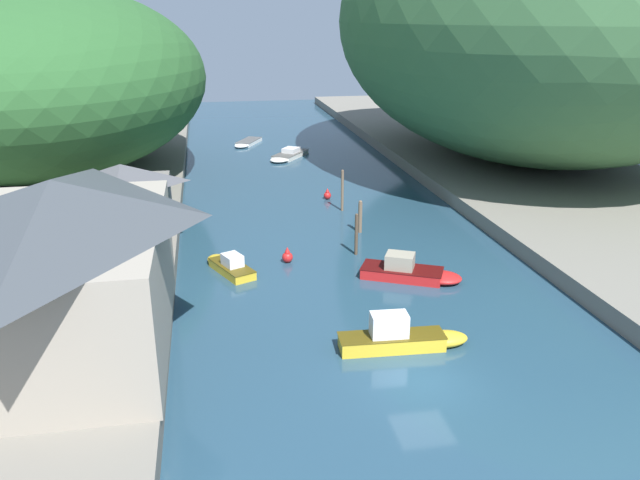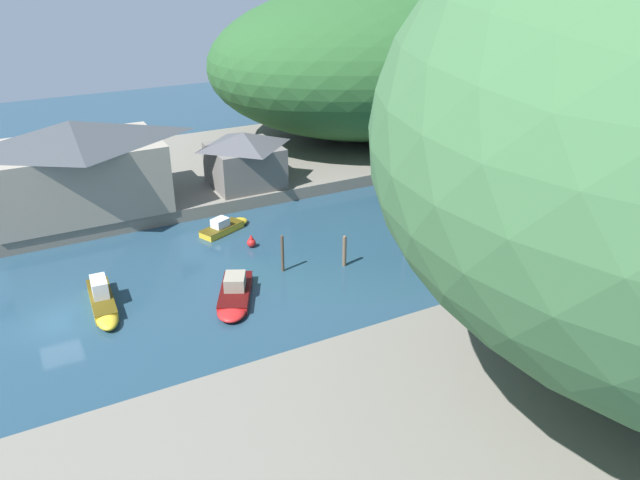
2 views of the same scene
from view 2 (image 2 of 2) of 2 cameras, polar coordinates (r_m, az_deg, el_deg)
water_surface at (r=52.55m, az=10.92°, el=1.06°), size 130.00×130.00×0.00m
left_bank at (r=69.62m, az=-0.22°, el=8.24°), size 22.00×120.00×1.12m
hillside_left at (r=73.17m, az=6.27°, el=16.19°), size 29.59×41.43×16.80m
waterfront_building at (r=54.86m, az=-21.37°, el=6.43°), size 9.23×14.40×7.55m
boathouse_shed at (r=57.43m, az=-6.91°, el=7.44°), size 6.21×6.54×4.94m
boat_cabin_cruiser at (r=41.58m, az=-7.83°, el=-5.01°), size 6.22×4.34×1.53m
boat_navy_launch at (r=42.66m, az=-19.25°, el=-5.36°), size 6.36×1.70×1.85m
boat_far_upstream at (r=62.73m, az=22.41°, el=3.99°), size 5.37×6.58×1.00m
boat_moored_right at (r=71.35m, az=24.53°, el=6.03°), size 4.09×5.94×0.46m
boat_mid_channel at (r=51.63m, az=-8.63°, el=1.25°), size 3.18×4.79×1.26m
mooring_post_second at (r=44.46m, az=-3.45°, el=-1.20°), size 0.22×0.22×2.86m
mooring_post_middle at (r=45.24m, az=2.25°, el=-0.97°), size 0.29×0.29×2.43m
mooring_post_fourth at (r=47.84m, az=7.91°, el=1.00°), size 0.22×0.22×3.41m
channel_buoy_near at (r=48.60m, az=-6.29°, el=-0.20°), size 0.70×0.70×1.05m
channel_buoy_far at (r=50.74m, az=10.73°, el=0.62°), size 0.64×0.64×0.97m
person_on_quay at (r=57.63m, az=-4.40°, el=5.97°), size 0.30×0.42×1.69m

